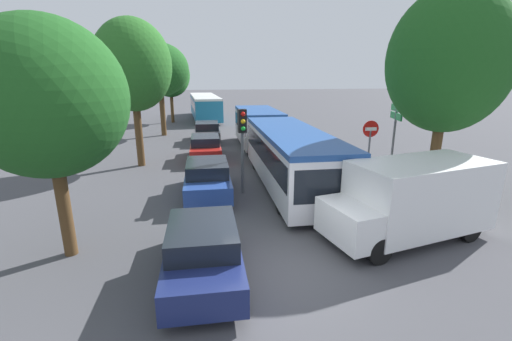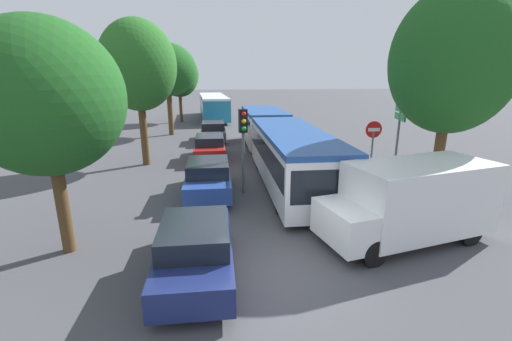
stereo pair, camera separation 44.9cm
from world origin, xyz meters
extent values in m
plane|color=#47474C|center=(0.00, 0.00, 0.00)|extent=(200.00, 200.00, 0.00)
cube|color=silver|center=(1.92, 6.52, 1.25)|extent=(2.54, 9.19, 1.98)
cube|color=black|center=(1.92, 6.52, 1.61)|extent=(2.56, 8.82, 0.87)
cube|color=#234C93|center=(1.92, 6.52, 2.34)|extent=(2.54, 9.19, 0.19)
cube|color=silver|center=(1.84, 15.20, 1.25)|extent=(2.52, 6.29, 1.98)
cube|color=black|center=(1.84, 15.20, 1.61)|extent=(2.53, 6.04, 0.87)
cube|color=#234C93|center=(1.84, 15.20, 2.34)|extent=(2.52, 6.29, 0.19)
cylinder|color=black|center=(1.88, 11.58, 1.25)|extent=(1.83, 0.98, 1.82)
cube|color=black|center=(1.96, 1.98, 1.49)|extent=(2.17, 0.12, 1.06)
cylinder|color=black|center=(2.98, 3.60, 0.48)|extent=(0.30, 0.97, 0.96)
cylinder|color=black|center=(0.91, 3.58, 0.48)|extent=(0.30, 0.97, 0.96)
cylinder|color=black|center=(2.93, 9.46, 0.48)|extent=(0.30, 0.97, 0.96)
cylinder|color=black|center=(0.86, 9.44, 0.48)|extent=(0.30, 0.97, 0.96)
cylinder|color=black|center=(2.88, 15.21, 0.48)|extent=(0.30, 0.97, 0.96)
cylinder|color=black|center=(0.81, 15.19, 0.48)|extent=(0.30, 0.97, 0.96)
cube|color=teal|center=(-1.68, 30.35, 1.27)|extent=(3.41, 11.65, 2.00)
cube|color=black|center=(-1.68, 30.35, 1.63)|extent=(3.38, 11.08, 0.84)
cube|color=silver|center=(-1.68, 30.35, 2.37)|extent=(3.41, 11.65, 0.20)
cylinder|color=black|center=(-3.03, 34.05, 0.50)|extent=(0.37, 1.02, 1.00)
cylinder|color=black|center=(-0.90, 34.21, 0.50)|extent=(0.37, 1.02, 1.00)
cylinder|color=black|center=(-2.49, 26.83, 0.50)|extent=(0.37, 1.02, 1.00)
cylinder|color=black|center=(-0.35, 26.99, 0.50)|extent=(0.37, 1.02, 1.00)
cube|color=navy|center=(-1.78, 0.11, 0.57)|extent=(1.73, 4.02, 0.65)
cube|color=black|center=(-1.78, 0.02, 1.15)|extent=(1.58, 2.11, 0.50)
cylinder|color=black|center=(-2.50, 1.39, 0.31)|extent=(0.21, 0.61, 0.61)
cylinder|color=black|center=(-1.07, 1.40, 0.31)|extent=(0.21, 0.61, 0.61)
cylinder|color=black|center=(-2.48, -1.18, 0.31)|extent=(0.21, 0.61, 0.61)
cylinder|color=black|center=(-1.05, -1.17, 0.31)|extent=(0.21, 0.61, 0.61)
cube|color=#284799|center=(-1.62, 5.87, 0.58)|extent=(1.75, 4.08, 0.66)
cube|color=black|center=(-1.62, 5.78, 1.16)|extent=(1.60, 2.14, 0.50)
cylinder|color=black|center=(-2.36, 7.17, 0.31)|extent=(0.22, 0.62, 0.62)
cylinder|color=black|center=(-0.91, 7.18, 0.31)|extent=(0.22, 0.62, 0.62)
cylinder|color=black|center=(-2.34, 4.57, 0.31)|extent=(0.22, 0.62, 0.62)
cylinder|color=black|center=(-0.89, 4.58, 0.31)|extent=(0.22, 0.62, 0.62)
cube|color=#B21E19|center=(-1.68, 11.94, 0.56)|extent=(1.69, 3.93, 0.63)
cube|color=black|center=(-1.68, 11.84, 1.12)|extent=(1.54, 2.06, 0.49)
cylinder|color=black|center=(-2.39, 13.19, 0.30)|extent=(0.21, 0.60, 0.60)
cylinder|color=black|center=(-0.99, 13.20, 0.30)|extent=(0.21, 0.60, 0.60)
cylinder|color=black|center=(-2.37, 10.68, 0.30)|extent=(0.21, 0.60, 0.60)
cylinder|color=black|center=(-0.97, 10.69, 0.30)|extent=(0.21, 0.60, 0.60)
cube|color=#47474C|center=(-1.55, 17.29, 0.58)|extent=(1.74, 4.04, 0.65)
cube|color=black|center=(-1.55, 17.20, 1.15)|extent=(1.59, 2.12, 0.50)
cylinder|color=black|center=(-2.27, 18.58, 0.31)|extent=(0.22, 0.62, 0.61)
cylinder|color=black|center=(-0.84, 18.59, 0.31)|extent=(0.22, 0.62, 0.61)
cylinder|color=black|center=(-2.26, 16.00, 0.31)|extent=(0.22, 0.62, 0.61)
cylinder|color=black|center=(-0.82, 16.01, 0.31)|extent=(0.22, 0.62, 0.61)
cube|color=white|center=(4.50, 1.33, 1.31)|extent=(4.46, 2.91, 2.00)
cube|color=white|center=(2.07, 0.75, 0.84)|extent=(1.32, 2.06, 1.00)
cylinder|color=black|center=(2.66, 0.02, 0.36)|extent=(0.76, 0.40, 0.72)
cylinder|color=black|center=(2.26, 1.66, 0.36)|extent=(0.76, 0.40, 0.72)
cylinder|color=black|center=(5.87, 0.80, 0.36)|extent=(0.76, 0.40, 0.72)
cylinder|color=black|center=(5.47, 2.43, 0.36)|extent=(0.76, 0.40, 0.72)
cylinder|color=#56595E|center=(-0.21, 5.90, 1.70)|extent=(0.12, 0.12, 3.40)
cube|color=black|center=(-0.21, 5.90, 2.95)|extent=(0.35, 0.28, 0.90)
sphere|color=red|center=(-0.19, 5.75, 3.23)|extent=(0.18, 0.18, 0.18)
sphere|color=#EAAD14|center=(-0.19, 5.75, 2.95)|extent=(0.18, 0.18, 0.18)
sphere|color=green|center=(-0.19, 5.75, 2.67)|extent=(0.18, 0.18, 0.18)
cylinder|color=#56595E|center=(5.27, 6.20, 1.20)|extent=(0.08, 0.08, 2.40)
cylinder|color=red|center=(5.27, 6.20, 2.47)|extent=(0.70, 0.03, 0.70)
cube|color=white|center=(5.27, 6.18, 2.47)|extent=(0.50, 0.04, 0.14)
cylinder|color=#56595E|center=(6.48, 6.42, 1.80)|extent=(0.10, 0.10, 3.60)
cube|color=#197A38|center=(6.48, 6.42, 3.30)|extent=(0.36, 1.38, 0.28)
cube|color=#197A38|center=(6.48, 6.42, 2.96)|extent=(0.36, 1.38, 0.28)
cylinder|color=#51381E|center=(-5.34, 1.67, 1.35)|extent=(0.33, 0.33, 2.70)
ellipsoid|color=#1E561E|center=(-5.34, 1.67, 4.14)|extent=(3.79, 3.79, 3.84)
cylinder|color=#51381E|center=(-5.07, 11.01, 1.71)|extent=(0.38, 0.38, 3.42)
ellipsoid|color=#286623|center=(-5.07, 11.01, 5.11)|extent=(3.82, 3.82, 4.50)
cylinder|color=#51381E|center=(-4.92, 20.36, 1.76)|extent=(0.39, 0.39, 3.52)
ellipsoid|color=#1E561E|center=(-4.92, 20.36, 5.00)|extent=(4.38, 4.38, 3.95)
ellipsoid|color=#286623|center=(-5.16, 20.85, 4.41)|extent=(2.63, 2.63, 2.17)
cylinder|color=#51381E|center=(-4.88, 27.88, 1.50)|extent=(0.32, 0.32, 3.01)
ellipsoid|color=#1E561E|center=(-4.88, 27.88, 4.59)|extent=(3.80, 3.80, 4.22)
cylinder|color=#51381E|center=(7.05, 4.37, 1.62)|extent=(0.38, 0.38, 3.24)
ellipsoid|color=#1E561E|center=(7.05, 4.37, 5.15)|extent=(4.27, 4.27, 5.09)
ellipsoid|color=#1E561E|center=(6.72, 4.14, 4.39)|extent=(2.56, 2.56, 2.80)
camera|label=1|loc=(-1.58, -7.28, 4.71)|focal=24.00mm
camera|label=2|loc=(-1.14, -7.34, 4.71)|focal=24.00mm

